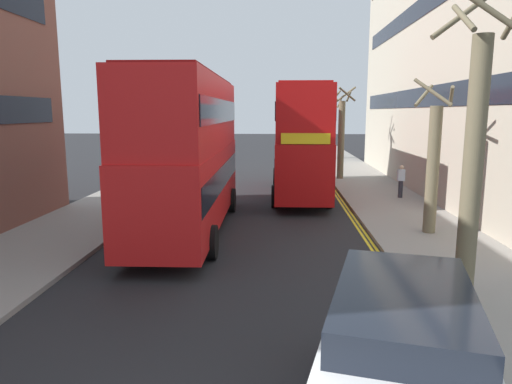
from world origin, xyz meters
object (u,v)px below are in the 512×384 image
at_px(double_decker_bus_oncoming, 300,138).
at_px(pedestrian_far, 401,181).
at_px(double_decker_bus_away, 189,149).
at_px(taxi_minivan, 401,373).

height_order(double_decker_bus_oncoming, pedestrian_far, double_decker_bus_oncoming).
bearing_deg(double_decker_bus_away, double_decker_bus_oncoming, 60.66).
xyz_separation_m(double_decker_bus_oncoming, pedestrian_far, (5.01, -1.24, -2.04)).
xyz_separation_m(taxi_minivan, pedestrian_far, (4.47, 17.56, -0.08)).
distance_m(double_decker_bus_away, pedestrian_far, 11.55).
distance_m(double_decker_bus_away, taxi_minivan, 12.27).
bearing_deg(taxi_minivan, double_decker_bus_away, 113.71).
distance_m(double_decker_bus_away, double_decker_bus_oncoming, 8.85).
height_order(double_decker_bus_away, pedestrian_far, double_decker_bus_away).
bearing_deg(taxi_minivan, double_decker_bus_oncoming, 91.63).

